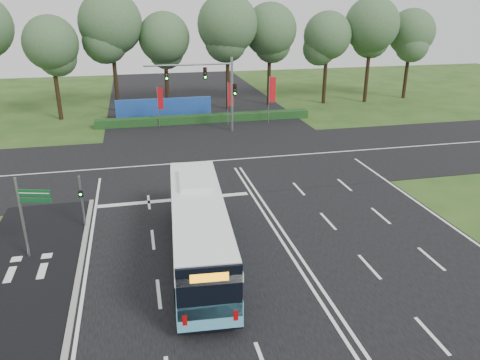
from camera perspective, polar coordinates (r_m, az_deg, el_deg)
name	(u,v)px	position (r m, az deg, el deg)	size (l,w,h in m)	color
ground	(273,228)	(26.28, 4.00, -5.82)	(120.00, 120.00, 0.00)	#244517
road_main	(273,227)	(26.27, 4.00, -5.78)	(20.00, 120.00, 0.04)	black
road_cross	(230,160)	(37.02, -1.28, 2.46)	(120.00, 14.00, 0.05)	black
bike_path	(22,285)	(23.40, -25.05, -11.57)	(5.00, 18.00, 0.06)	black
kerb_strip	(78,278)	(22.93, -19.11, -11.24)	(0.25, 18.00, 0.12)	gray
city_bus	(199,229)	(22.43, -5.03, -5.95)	(3.31, 11.94, 3.39)	#53A2C0
pedestrian_signal	(82,200)	(26.94, -18.72, -2.34)	(0.27, 0.40, 3.06)	gray
street_sign	(28,209)	(24.36, -24.47, -3.22)	(1.58, 0.53, 4.20)	gray
banner_flag_left	(160,101)	(47.03, -9.74, 9.52)	(0.56, 0.25, 4.02)	gray
banner_flag_mid	(230,97)	(47.19, -1.22, 10.10)	(0.64, 0.15, 4.34)	gray
banner_flag_right	(271,93)	(48.06, 3.86, 10.57)	(0.70, 0.07, 4.76)	gray
traffic_light_gantry	(213,83)	(44.06, -3.32, 11.69)	(8.41, 0.28, 7.00)	gray
hedge	(205,119)	(48.76, -4.25, 7.48)	(22.00, 1.20, 0.80)	black
blue_hoarding	(164,109)	(50.63, -9.24, 8.59)	(10.00, 0.30, 2.20)	#1B4396
eucalyptus_row	(214,30)	(54.22, -3.23, 17.84)	(54.72, 8.72, 12.88)	black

